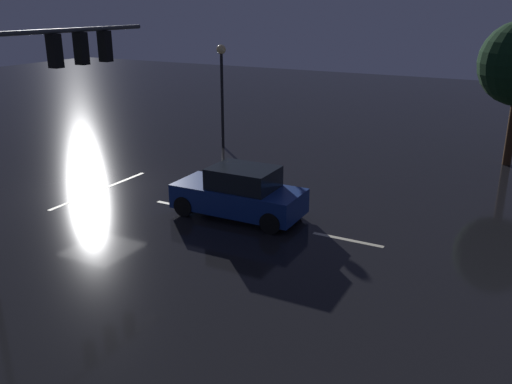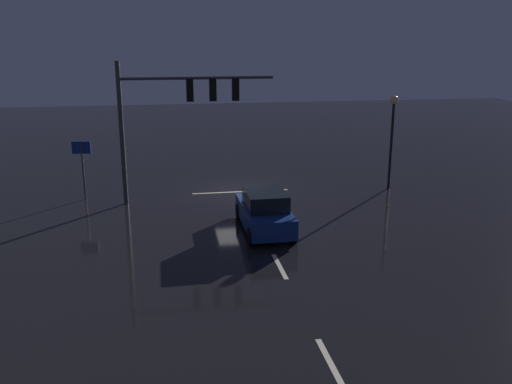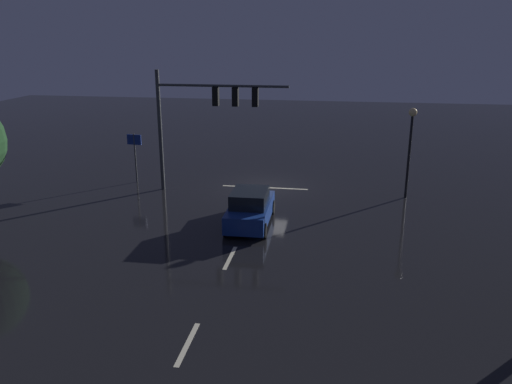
# 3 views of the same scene
# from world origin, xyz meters

# --- Properties ---
(ground_plane) EXTENTS (80.00, 80.00, 0.00)m
(ground_plane) POSITION_xyz_m (0.00, 0.00, 0.00)
(ground_plane) COLOR black
(traffic_signal_assembly) EXTENTS (7.27, 0.47, 6.73)m
(traffic_signal_assembly) POSITION_xyz_m (3.14, 1.37, 4.71)
(traffic_signal_assembly) COLOR #383A3D
(traffic_signal_assembly) RESTS_ON ground_plane
(lane_dash_far) EXTENTS (0.16, 2.20, 0.01)m
(lane_dash_far) POSITION_xyz_m (0.00, 4.00, 0.00)
(lane_dash_far) COLOR beige
(lane_dash_far) RESTS_ON ground_plane
(lane_dash_mid) EXTENTS (0.16, 2.20, 0.01)m
(lane_dash_mid) POSITION_xyz_m (0.00, 10.00, 0.00)
(lane_dash_mid) COLOR beige
(lane_dash_mid) RESTS_ON ground_plane
(lane_dash_near) EXTENTS (0.16, 2.20, 0.01)m
(lane_dash_near) POSITION_xyz_m (0.00, 16.00, 0.00)
(lane_dash_near) COLOR beige
(lane_dash_near) RESTS_ON ground_plane
(stop_bar) EXTENTS (5.00, 0.16, 0.01)m
(stop_bar) POSITION_xyz_m (0.00, 0.18, 0.00)
(stop_bar) COLOR beige
(stop_bar) RESTS_ON ground_plane
(car_approaching) EXTENTS (1.95, 4.39, 1.70)m
(car_approaching) POSITION_xyz_m (-0.17, 6.18, 0.80)
(car_approaching) COLOR navy
(car_approaching) RESTS_ON ground_plane
(street_lamp_left_kerb) EXTENTS (0.44, 0.44, 4.89)m
(street_lamp_left_kerb) POSITION_xyz_m (-7.85, 0.82, 3.44)
(street_lamp_left_kerb) COLOR black
(street_lamp_left_kerb) RESTS_ON ground_plane
(route_sign) EXTENTS (0.90, 0.16, 2.95)m
(route_sign) POSITION_xyz_m (7.78, 0.25, 2.12)
(route_sign) COLOR #383A3D
(route_sign) RESTS_ON ground_plane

